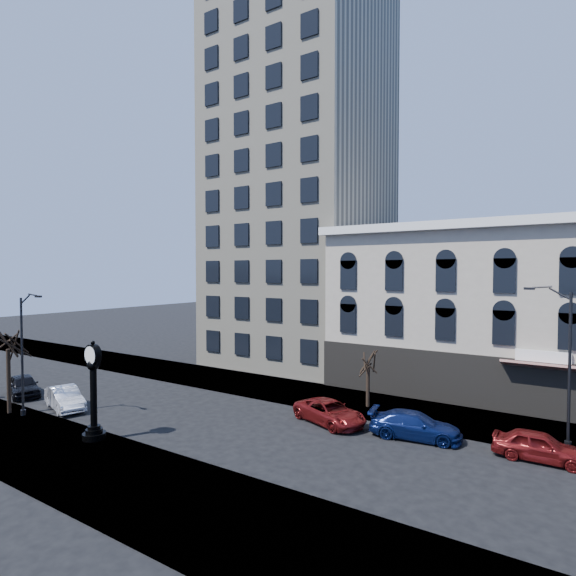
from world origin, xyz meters
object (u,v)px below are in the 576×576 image
Objects in this scene: car_near_a at (23,385)px; car_near_b at (65,398)px; street_lamp_near at (26,322)px; street_clock at (94,395)px.

car_near_b is (5.67, -0.21, -0.02)m from car_near_a.
car_near_a is 0.99× the size of car_near_b.
street_lamp_near is at bearing -95.39° from car_near_a.
street_clock is at bearing -92.74° from car_near_b.
street_clock is 7.58m from street_lamp_near.
car_near_a is at bearing 104.42° from car_near_b.
street_lamp_near is 8.06m from car_near_a.
car_near_a is at bearing 154.13° from street_lamp_near.
street_clock reaches higher than car_near_a.
street_clock is at bearing -82.81° from car_near_a.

